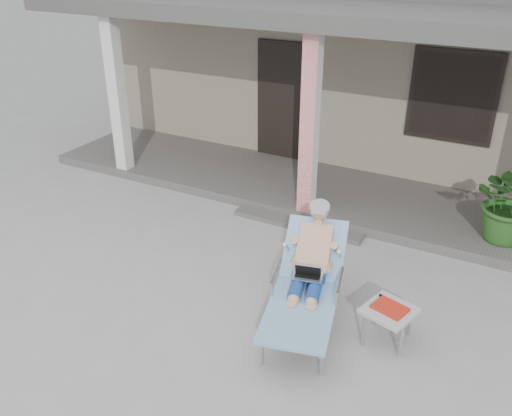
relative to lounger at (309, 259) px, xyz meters
The scene contains 7 objects.
ground 1.21m from the lounger, behind, with size 60.00×60.00×0.00m, color #9E9E99.
house 6.66m from the lounger, 98.27° to the left, with size 10.40×5.40×3.30m.
porch_deck 3.24m from the lounger, 107.40° to the left, with size 10.00×2.00×0.15m, color #605B56.
porch_overhang 3.73m from the lounger, 107.70° to the left, with size 10.00×2.30×2.85m.
porch_step 2.22m from the lounger, 116.80° to the left, with size 2.00×0.30×0.07m, color #605B56.
lounger is the anchor object (origin of this frame).
side_table 0.99m from the lounger, ahead, with size 0.60×0.60×0.44m.
Camera 1 is at (2.77, -4.67, 3.87)m, focal length 38.00 mm.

